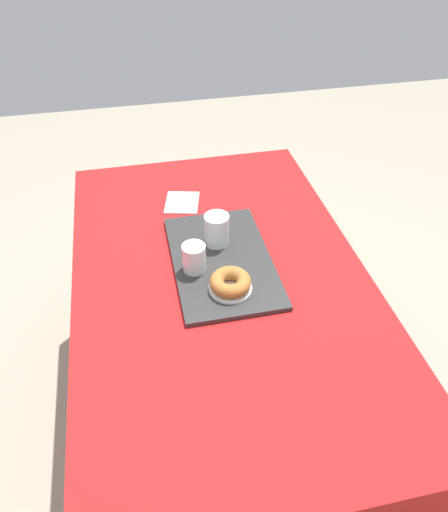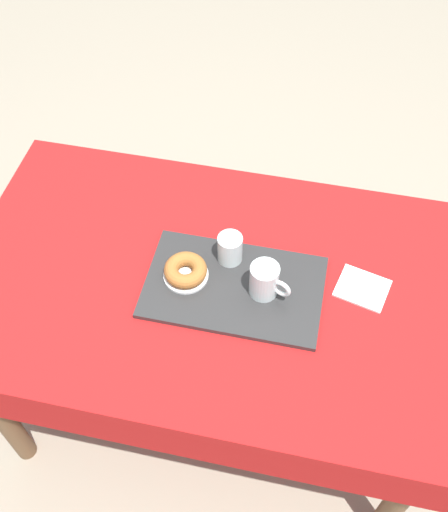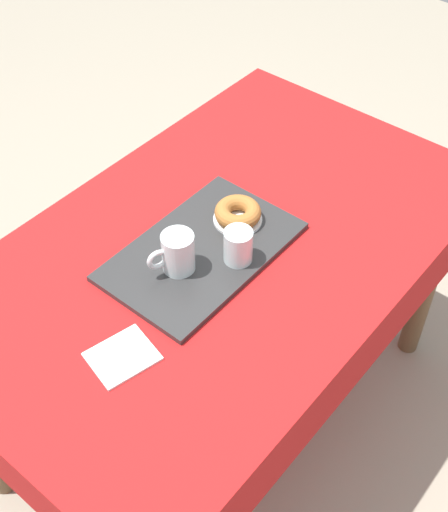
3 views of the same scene
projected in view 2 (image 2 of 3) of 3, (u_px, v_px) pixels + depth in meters
The scene contains 8 objects.
ground_plane at pixel (217, 397), 2.20m from camera, with size 6.00×6.00×0.00m, color gray.
dining_table at pixel (214, 302), 1.69m from camera, with size 1.37×0.84×0.74m.
serving_tray at pixel (234, 287), 1.59m from camera, with size 0.46×0.29×0.01m, color #2D2D2D.
tea_mug_left at pixel (265, 281), 1.53m from camera, with size 0.11×0.08×0.10m.
water_glass_near at pixel (230, 250), 1.61m from camera, with size 0.07×0.07×0.08m.
donut_plate_left at pixel (186, 275), 1.60m from camera, with size 0.12×0.12×0.01m, color white.
sugar_donut_left at pixel (186, 270), 1.58m from camera, with size 0.11×0.11×0.04m, color #A3662D.
paper_napkin at pixel (362, 288), 1.59m from camera, with size 0.13×0.11×0.01m, color white.
Camera 2 is at (-0.22, 0.90, 2.06)m, focal length 42.51 mm.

